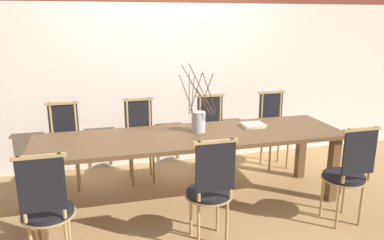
{
  "coord_description": "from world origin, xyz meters",
  "views": [
    {
      "loc": [
        -0.9,
        -3.41,
        1.84
      ],
      "look_at": [
        0.0,
        0.0,
        0.89
      ],
      "focal_mm": 35.0,
      "sensor_mm": 36.0,
      "label": 1
    }
  ],
  "objects_px": {
    "chair_far_center": "(212,132)",
    "vase_centerpiece": "(198,120)",
    "dining_table": "(192,143)",
    "book_stack": "(253,125)",
    "chair_near_center": "(348,172)"
  },
  "relations": [
    {
      "from": "chair_near_center",
      "to": "book_stack",
      "type": "height_order",
      "value": "chair_near_center"
    },
    {
      "from": "chair_near_center",
      "to": "vase_centerpiece",
      "type": "height_order",
      "value": "vase_centerpiece"
    },
    {
      "from": "book_stack",
      "to": "dining_table",
      "type": "bearing_deg",
      "value": -170.83
    },
    {
      "from": "dining_table",
      "to": "vase_centerpiece",
      "type": "xyz_separation_m",
      "value": [
        0.09,
        0.08,
        0.21
      ]
    },
    {
      "from": "vase_centerpiece",
      "to": "book_stack",
      "type": "xyz_separation_m",
      "value": [
        0.61,
        0.03,
        -0.11
      ]
    },
    {
      "from": "dining_table",
      "to": "vase_centerpiece",
      "type": "relative_size",
      "value": 4.31
    },
    {
      "from": "chair_near_center",
      "to": "book_stack",
      "type": "relative_size",
      "value": 3.97
    },
    {
      "from": "dining_table",
      "to": "chair_near_center",
      "type": "height_order",
      "value": "chair_near_center"
    },
    {
      "from": "dining_table",
      "to": "book_stack",
      "type": "bearing_deg",
      "value": 9.17
    },
    {
      "from": "chair_near_center",
      "to": "dining_table",
      "type": "bearing_deg",
      "value": 149.21
    },
    {
      "from": "dining_table",
      "to": "chair_near_center",
      "type": "relative_size",
      "value": 3.18
    },
    {
      "from": "dining_table",
      "to": "book_stack",
      "type": "height_order",
      "value": "book_stack"
    },
    {
      "from": "chair_far_center",
      "to": "vase_centerpiece",
      "type": "height_order",
      "value": "vase_centerpiece"
    },
    {
      "from": "chair_near_center",
      "to": "vase_centerpiece",
      "type": "xyz_separation_m",
      "value": [
        -1.17,
        0.83,
        0.35
      ]
    },
    {
      "from": "chair_far_center",
      "to": "vase_centerpiece",
      "type": "xyz_separation_m",
      "value": [
        -0.37,
        -0.67,
        0.35
      ]
    }
  ]
}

